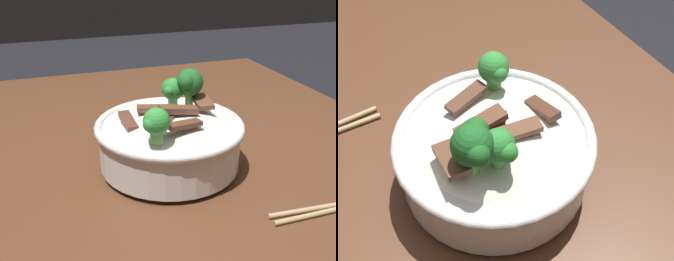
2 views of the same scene
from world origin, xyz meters
TOP-DOWN VIEW (x-y plane):
  - dining_table at (0.00, 0.00)m, footprint 1.34×0.79m
  - rice_bowl at (0.09, 0.07)m, footprint 0.23×0.23m

SIDE VIEW (x-z plane):
  - dining_table at x=0.00m, z-range 0.23..1.01m
  - rice_bowl at x=0.09m, z-range 0.75..0.90m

